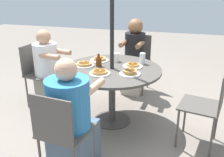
{
  "coord_description": "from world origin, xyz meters",
  "views": [
    {
      "loc": [
        2.89,
        0.77,
        1.76
      ],
      "look_at": [
        0.0,
        0.0,
        0.59
      ],
      "focal_mm": 42.0,
      "sensor_mm": 36.0,
      "label": 1
    }
  ],
  "objects_px": {
    "patio_chair_north": "(39,70)",
    "patio_chair_south": "(209,103)",
    "pancake_plate_b": "(130,73)",
    "patio_chair_east": "(61,130)",
    "pancake_plate_a": "(84,64)",
    "syrup_bottle": "(99,62)",
    "coffee_cup": "(116,57)",
    "diner_east": "(71,122)",
    "diner_west": "(134,59)",
    "patio_table": "(112,76)",
    "pancake_plate_c": "(133,66)",
    "drinking_glass_a": "(142,58)",
    "pancake_plate_d": "(100,59)",
    "patio_chair_west": "(137,58)",
    "pancake_plate_e": "(100,73)",
    "diner_north": "(48,73)"
  },
  "relations": [
    {
      "from": "patio_chair_east",
      "to": "pancake_plate_a",
      "type": "height_order",
      "value": "patio_chair_east"
    },
    {
      "from": "pancake_plate_b",
      "to": "coffee_cup",
      "type": "height_order",
      "value": "coffee_cup"
    },
    {
      "from": "pancake_plate_a",
      "to": "syrup_bottle",
      "type": "bearing_deg",
      "value": 99.22
    },
    {
      "from": "pancake_plate_d",
      "to": "coffee_cup",
      "type": "xyz_separation_m",
      "value": [
        -0.04,
        0.22,
        0.04
      ]
    },
    {
      "from": "diner_west",
      "to": "coffee_cup",
      "type": "distance_m",
      "value": 0.73
    },
    {
      "from": "pancake_plate_b",
      "to": "pancake_plate_a",
      "type": "bearing_deg",
      "value": -104.21
    },
    {
      "from": "pancake_plate_d",
      "to": "syrup_bottle",
      "type": "relative_size",
      "value": 1.52
    },
    {
      "from": "diner_east",
      "to": "diner_west",
      "type": "bearing_deg",
      "value": 91.08
    },
    {
      "from": "pancake_plate_c",
      "to": "drinking_glass_a",
      "type": "height_order",
      "value": "drinking_glass_a"
    },
    {
      "from": "diner_west",
      "to": "syrup_bottle",
      "type": "bearing_deg",
      "value": 79.38
    },
    {
      "from": "patio_chair_north",
      "to": "pancake_plate_b",
      "type": "bearing_deg",
      "value": 85.79
    },
    {
      "from": "patio_chair_north",
      "to": "coffee_cup",
      "type": "distance_m",
      "value": 1.14
    },
    {
      "from": "pancake_plate_b",
      "to": "pancake_plate_e",
      "type": "height_order",
      "value": "pancake_plate_b"
    },
    {
      "from": "pancake_plate_d",
      "to": "drinking_glass_a",
      "type": "distance_m",
      "value": 0.56
    },
    {
      "from": "patio_table",
      "to": "syrup_bottle",
      "type": "distance_m",
      "value": 0.24
    },
    {
      "from": "pancake_plate_b",
      "to": "pancake_plate_d",
      "type": "xyz_separation_m",
      "value": [
        -0.4,
        -0.49,
        -0.0
      ]
    },
    {
      "from": "diner_east",
      "to": "pancake_plate_d",
      "type": "distance_m",
      "value": 1.24
    },
    {
      "from": "diner_west",
      "to": "syrup_bottle",
      "type": "xyz_separation_m",
      "value": [
        0.94,
        -0.27,
        0.23
      ]
    },
    {
      "from": "diner_east",
      "to": "patio_chair_south",
      "type": "height_order",
      "value": "diner_east"
    },
    {
      "from": "pancake_plate_e",
      "to": "coffee_cup",
      "type": "distance_m",
      "value": 0.52
    },
    {
      "from": "patio_chair_north",
      "to": "diner_north",
      "type": "distance_m",
      "value": 0.17
    },
    {
      "from": "patio_chair_east",
      "to": "pancake_plate_a",
      "type": "bearing_deg",
      "value": 107.88
    },
    {
      "from": "patio_chair_south",
      "to": "patio_chair_east",
      "type": "bearing_deg",
      "value": 137.51
    },
    {
      "from": "diner_east",
      "to": "pancake_plate_a",
      "type": "relative_size",
      "value": 4.64
    },
    {
      "from": "drinking_glass_a",
      "to": "pancake_plate_c",
      "type": "bearing_deg",
      "value": -30.96
    },
    {
      "from": "diner_east",
      "to": "pancake_plate_a",
      "type": "bearing_deg",
      "value": 110.94
    },
    {
      "from": "pancake_plate_b",
      "to": "syrup_bottle",
      "type": "relative_size",
      "value": 1.52
    },
    {
      "from": "diner_west",
      "to": "drinking_glass_a",
      "type": "relative_size",
      "value": 8.42
    },
    {
      "from": "pancake_plate_d",
      "to": "pancake_plate_e",
      "type": "bearing_deg",
      "value": 17.69
    },
    {
      "from": "pancake_plate_c",
      "to": "pancake_plate_a",
      "type": "bearing_deg",
      "value": -78.77
    },
    {
      "from": "pancake_plate_d",
      "to": "pancake_plate_c",
      "type": "bearing_deg",
      "value": 74.5
    },
    {
      "from": "patio_chair_west",
      "to": "drinking_glass_a",
      "type": "height_order",
      "value": "patio_chair_west"
    },
    {
      "from": "patio_chair_west",
      "to": "pancake_plate_b",
      "type": "relative_size",
      "value": 3.65
    },
    {
      "from": "patio_chair_west",
      "to": "pancake_plate_d",
      "type": "relative_size",
      "value": 3.65
    },
    {
      "from": "patio_table",
      "to": "patio_chair_east",
      "type": "bearing_deg",
      "value": -7.73
    },
    {
      "from": "diner_west",
      "to": "pancake_plate_e",
      "type": "bearing_deg",
      "value": 87.04
    },
    {
      "from": "pancake_plate_e",
      "to": "syrup_bottle",
      "type": "relative_size",
      "value": 1.52
    },
    {
      "from": "patio_chair_north",
      "to": "pancake_plate_b",
      "type": "distance_m",
      "value": 1.44
    },
    {
      "from": "patio_chair_east",
      "to": "diner_west",
      "type": "bearing_deg",
      "value": 91.0
    },
    {
      "from": "diner_east",
      "to": "coffee_cup",
      "type": "height_order",
      "value": "diner_east"
    },
    {
      "from": "diner_north",
      "to": "pancake_plate_c",
      "type": "distance_m",
      "value": 1.21
    },
    {
      "from": "pancake_plate_b",
      "to": "pancake_plate_e",
      "type": "xyz_separation_m",
      "value": [
        0.08,
        -0.33,
        -0.01
      ]
    },
    {
      "from": "patio_table",
      "to": "drinking_glass_a",
      "type": "height_order",
      "value": "drinking_glass_a"
    },
    {
      "from": "diner_east",
      "to": "patio_chair_south",
      "type": "xyz_separation_m",
      "value": [
        -0.71,
        1.24,
        0.02
      ]
    },
    {
      "from": "patio_table",
      "to": "patio_chair_west",
      "type": "relative_size",
      "value": 1.36
    },
    {
      "from": "patio_table",
      "to": "pancake_plate_e",
      "type": "distance_m",
      "value": 0.27
    },
    {
      "from": "patio_table",
      "to": "syrup_bottle",
      "type": "height_order",
      "value": "syrup_bottle"
    },
    {
      "from": "pancake_plate_a",
      "to": "pancake_plate_c",
      "type": "xyz_separation_m",
      "value": [
        -0.12,
        0.59,
        -0.0
      ]
    },
    {
      "from": "patio_chair_north",
      "to": "patio_chair_south",
      "type": "relative_size",
      "value": 1.0
    },
    {
      "from": "patio_chair_south",
      "to": "coffee_cup",
      "type": "xyz_separation_m",
      "value": [
        -0.54,
        -1.14,
        0.25
      ]
    }
  ]
}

